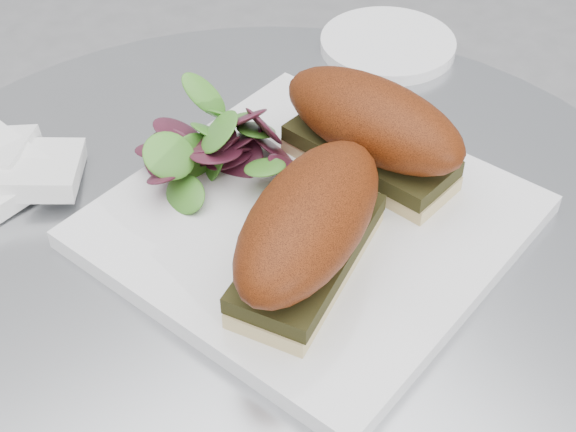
# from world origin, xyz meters

# --- Properties ---
(plate) EXTENTS (0.34, 0.34, 0.02)m
(plate) POSITION_xyz_m (0.05, 0.00, 0.74)
(plate) COLOR white
(plate) RESTS_ON table
(sandwich_left) EXTENTS (0.19, 0.14, 0.08)m
(sandwich_left) POSITION_xyz_m (0.01, -0.04, 0.79)
(sandwich_left) COLOR #C8BD7D
(sandwich_left) RESTS_ON plate
(sandwich_right) EXTENTS (0.10, 0.18, 0.08)m
(sandwich_right) POSITION_xyz_m (0.12, 0.02, 0.79)
(sandwich_right) COLOR #C8BD7D
(sandwich_right) RESTS_ON plate
(salad) EXTENTS (0.11, 0.11, 0.05)m
(salad) POSITION_xyz_m (0.02, 0.09, 0.77)
(salad) COLOR green
(salad) RESTS_ON plate
(napkin) EXTENTS (0.14, 0.14, 0.02)m
(napkin) POSITION_xyz_m (-0.12, 0.20, 0.74)
(napkin) COLOR white
(napkin) RESTS_ON table
(saucer) EXTENTS (0.14, 0.14, 0.01)m
(saucer) POSITION_xyz_m (0.28, 0.17, 0.74)
(saucer) COLOR white
(saucer) RESTS_ON table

